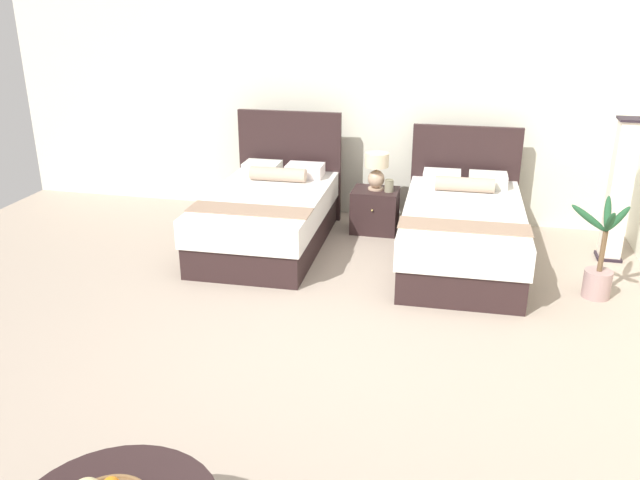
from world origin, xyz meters
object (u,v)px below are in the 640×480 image
bed_near_window (269,215)px  floor_lamp_corner (619,191)px  vase (389,186)px  potted_palm (599,267)px  bed_near_corner (462,230)px  nightstand (375,210)px  table_lamp (377,168)px

bed_near_window → floor_lamp_corner: 3.53m
vase → potted_palm: (2.02, -1.20, -0.26)m
bed_near_corner → nightstand: (-0.97, 0.67, -0.09)m
bed_near_window → floor_lamp_corner: bearing=6.7°
floor_lamp_corner → potted_palm: floor_lamp_corner is taller
vase → floor_lamp_corner: (2.29, -0.22, 0.16)m
table_lamp → floor_lamp_corner: floor_lamp_corner is taller
bed_near_corner → table_lamp: bearing=144.4°
bed_near_window → potted_palm: (3.21, -0.57, -0.05)m
bed_near_corner → table_lamp: (-0.97, 0.69, 0.40)m
nightstand → potted_palm: 2.50m
bed_near_corner → nightstand: bearing=145.2°
vase → potted_palm: 2.36m
vase → potted_palm: size_ratio=0.15×
bed_near_window → potted_palm: 3.26m
vase → table_lamp: bearing=158.5°
vase → nightstand: bearing=165.3°
nightstand → potted_palm: potted_palm is taller
bed_near_window → vase: 1.36m
bed_near_window → bed_near_corner: (2.01, -0.00, -0.01)m
bed_near_window → nightstand: (1.04, 0.67, -0.09)m
nightstand → floor_lamp_corner: 2.51m
nightstand → potted_palm: bearing=-29.7°
table_lamp → potted_palm: 2.55m
nightstand → vase: 0.35m
bed_near_corner → vase: size_ratio=15.86×
bed_near_window → table_lamp: bed_near_window is taller
table_lamp → nightstand: bearing=-90.0°
bed_near_corner → potted_palm: 1.33m
bed_near_window → table_lamp: size_ratio=5.02×
nightstand → table_lamp: bearing=90.0°
floor_lamp_corner → bed_near_window: bearing=-173.3°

